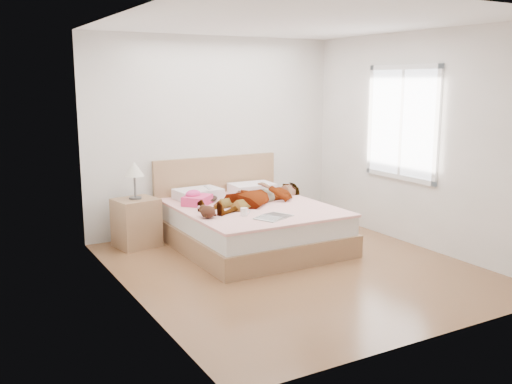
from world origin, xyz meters
TOP-DOWN VIEW (x-y plane):
  - ground at (0.00, 0.00)m, footprint 4.00×4.00m
  - woman at (0.15, 1.09)m, footprint 1.81×1.19m
  - hair at (-0.42, 1.54)m, footprint 0.50×0.58m
  - phone at (-0.35, 1.49)m, footprint 0.07×0.10m
  - room_shell at (1.77, 0.30)m, footprint 4.00×4.00m
  - bed at (0.00, 1.04)m, footprint 1.80×2.08m
  - towel at (-0.57, 1.35)m, footprint 0.45×0.44m
  - magazine at (-0.08, 0.30)m, footprint 0.49×0.42m
  - coffee_mug at (-0.33, 0.54)m, footprint 0.12×0.10m
  - plush_toy at (-0.73, 0.66)m, footprint 0.18×0.26m
  - nightstand at (-1.24, 1.64)m, footprint 0.56×0.52m

SIDE VIEW (x-z plane):
  - ground at x=0.00m, z-range 0.00..0.00m
  - bed at x=0.00m, z-range -0.22..0.78m
  - nightstand at x=-1.24m, z-range -0.18..0.88m
  - magazine at x=-0.08m, z-range 0.51..0.53m
  - hair at x=-0.42m, z-range 0.51..0.59m
  - coffee_mug at x=-0.33m, z-range 0.51..0.60m
  - plush_toy at x=-0.73m, z-range 0.51..0.65m
  - towel at x=-0.57m, z-range 0.49..0.68m
  - woman at x=0.15m, z-range 0.51..0.74m
  - phone at x=-0.35m, z-range 0.66..0.71m
  - room_shell at x=1.77m, z-range -0.50..3.50m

